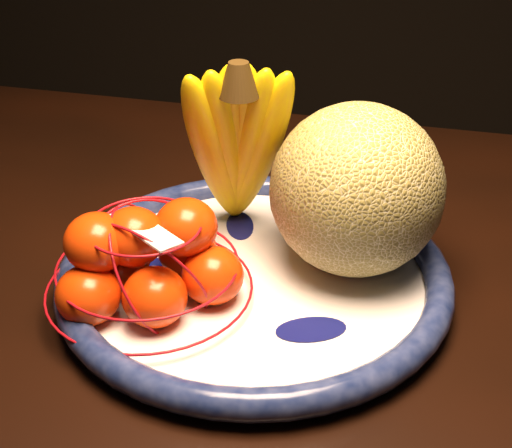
% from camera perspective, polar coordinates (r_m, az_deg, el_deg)
% --- Properties ---
extents(dining_table, '(1.65, 1.07, 0.79)m').
position_cam_1_polar(dining_table, '(0.81, -8.23, -8.82)').
color(dining_table, black).
rests_on(dining_table, ground).
extents(fruit_bowl, '(0.40, 0.40, 0.03)m').
position_cam_1_polar(fruit_bowl, '(0.72, -0.14, -4.13)').
color(fruit_bowl, white).
rests_on(fruit_bowl, dining_table).
extents(cantaloupe, '(0.17, 0.17, 0.17)m').
position_cam_1_polar(cantaloupe, '(0.70, 8.03, 2.72)').
color(cantaloupe, olive).
rests_on(cantaloupe, fruit_bowl).
extents(banana_bunch, '(0.14, 0.14, 0.22)m').
position_cam_1_polar(banana_bunch, '(0.74, -1.58, 6.70)').
color(banana_bunch, '#E6CA00').
rests_on(banana_bunch, fruit_bowl).
extents(mandarin_bag, '(0.25, 0.25, 0.12)m').
position_cam_1_polar(mandarin_bag, '(0.68, -8.63, -2.98)').
color(mandarin_bag, '#EF2600').
rests_on(mandarin_bag, fruit_bowl).
extents(price_tag, '(0.08, 0.06, 0.01)m').
position_cam_1_polar(price_tag, '(0.64, -8.83, -0.42)').
color(price_tag, white).
rests_on(price_tag, mandarin_bag).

